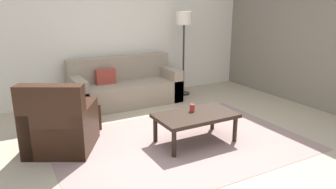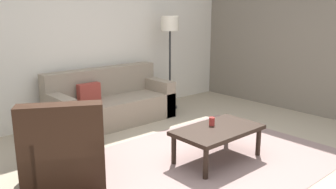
% 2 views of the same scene
% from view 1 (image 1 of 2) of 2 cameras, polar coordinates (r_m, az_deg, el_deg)
% --- Properties ---
extents(ground_plane, '(8.00, 8.00, 0.00)m').
position_cam_1_polar(ground_plane, '(4.51, 2.11, -8.59)').
color(ground_plane, tan).
extents(rear_partition, '(6.00, 0.12, 2.80)m').
position_cam_1_polar(rear_partition, '(6.48, -9.89, 11.61)').
color(rear_partition, silver).
rests_on(rear_partition, ground_plane).
extents(stone_feature_panel, '(0.12, 5.20, 2.80)m').
position_cam_1_polar(stone_feature_panel, '(6.22, 27.10, 9.93)').
color(stone_feature_panel, slate).
rests_on(stone_feature_panel, ground_plane).
extents(area_rug, '(3.36, 2.35, 0.01)m').
position_cam_1_polar(area_rug, '(4.51, 2.11, -8.54)').
color(area_rug, gray).
rests_on(area_rug, ground_plane).
extents(couch_main, '(2.03, 0.85, 0.88)m').
position_cam_1_polar(couch_main, '(6.22, -7.80, 1.23)').
color(couch_main, gray).
rests_on(couch_main, ground_plane).
extents(armchair_leather, '(1.09, 1.09, 0.95)m').
position_cam_1_polar(armchair_leather, '(4.39, -18.71, -5.83)').
color(armchair_leather, black).
rests_on(armchair_leather, ground_plane).
extents(ottoman, '(0.56, 0.56, 0.40)m').
position_cam_1_polar(ottoman, '(5.16, -15.69, -3.54)').
color(ottoman, black).
rests_on(ottoman, ground_plane).
extents(coffee_table, '(1.10, 0.64, 0.41)m').
position_cam_1_polar(coffee_table, '(4.43, 4.92, -4.10)').
color(coffee_table, black).
rests_on(coffee_table, ground_plane).
extents(cup, '(0.07, 0.07, 0.10)m').
position_cam_1_polar(cup, '(4.50, 4.32, -2.38)').
color(cup, '#B2332D').
rests_on(cup, coffee_table).
extents(lamp_standing, '(0.32, 0.32, 1.71)m').
position_cam_1_polar(lamp_standing, '(6.58, 2.86, 11.96)').
color(lamp_standing, black).
rests_on(lamp_standing, ground_plane).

